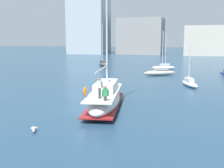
{
  "coord_description": "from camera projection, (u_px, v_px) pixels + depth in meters",
  "views": [
    {
      "loc": [
        8.1,
        -20.6,
        5.86
      ],
      "look_at": [
        0.76,
        2.9,
        1.8
      ],
      "focal_mm": 43.14,
      "sensor_mm": 36.0,
      "label": 1
    }
  ],
  "objects": [
    {
      "name": "moored_catamaran",
      "position": [
        164.0,
        67.0,
        53.3
      ],
      "size": [
        4.73,
        2.81,
        7.14
      ],
      "color": "silver",
      "rests_on": "ground"
    },
    {
      "name": "moored_sloop_far",
      "position": [
        160.0,
        72.0,
        44.44
      ],
      "size": [
        5.44,
        3.83,
        7.27
      ],
      "color": "#B7B2A8",
      "rests_on": "ground"
    },
    {
      "name": "moored_sloop_near",
      "position": [
        103.0,
        63.0,
        60.62
      ],
      "size": [
        4.16,
        5.26,
        9.35
      ],
      "color": "#4C4C51",
      "rests_on": "ground"
    },
    {
      "name": "waterfront_buildings",
      "position": [
        175.0,
        27.0,
        103.51
      ],
      "size": [
        83.1,
        18.24,
        26.12
      ],
      "color": "#B2B7BC",
      "rests_on": "ground"
    },
    {
      "name": "main_sailboat",
      "position": [
        105.0,
        98.0,
        23.29
      ],
      "size": [
        4.12,
        9.88,
        13.28
      ],
      "color": "silver",
      "rests_on": "ground"
    },
    {
      "name": "ground_plane",
      "position": [
        93.0,
        110.0,
        22.74
      ],
      "size": [
        400.0,
        400.0,
        0.0
      ],
      "primitive_type": "plane",
      "color": "navy"
    },
    {
      "name": "seagull",
      "position": [
        34.0,
        128.0,
        17.26
      ],
      "size": [
        0.71,
        0.97,
        0.17
      ],
      "color": "silver",
      "rests_on": "ground"
    },
    {
      "name": "moored_cutter_left",
      "position": [
        190.0,
        83.0,
        33.94
      ],
      "size": [
        2.68,
        4.29,
        5.54
      ],
      "color": "silver",
      "rests_on": "ground"
    }
  ]
}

